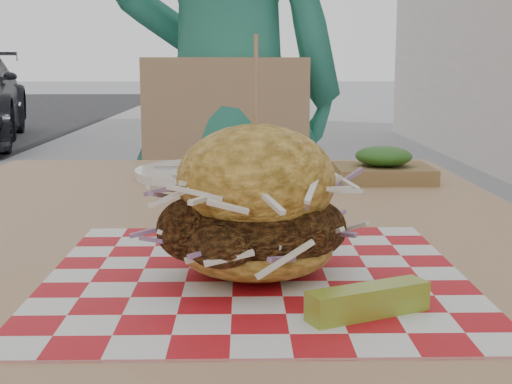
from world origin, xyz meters
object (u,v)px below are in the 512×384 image
at_px(patio_table, 207,298).
at_px(patio_chair, 223,223).
at_px(sandwich, 256,211).
at_px(diner, 226,91).

distance_m(patio_table, patio_chair, 0.93).
xyz_separation_m(patio_table, sandwich, (0.05, -0.18, 0.14)).
distance_m(diner, patio_chair, 0.38).
bearing_deg(patio_table, diner, 90.05).
height_order(diner, patio_table, diner).
xyz_separation_m(patio_chair, sandwich, (0.06, -1.10, 0.26)).
bearing_deg(patio_chair, diner, 85.00).
height_order(diner, sandwich, diner).
bearing_deg(diner, patio_chair, 95.80).
bearing_deg(sandwich, diner, 92.32).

